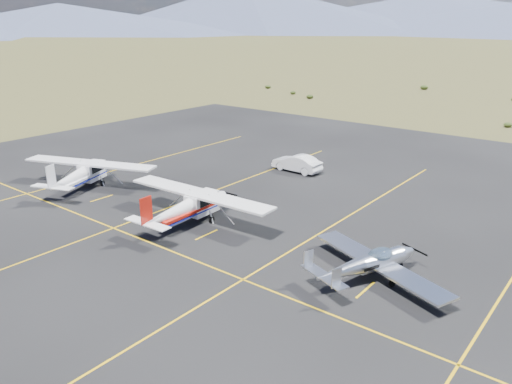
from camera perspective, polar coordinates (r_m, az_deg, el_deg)
ground at (r=29.85m, az=8.95°, el=-6.65°), size 1600.00×1600.00×0.00m
apron at (r=33.47m, az=-1.50°, el=-3.51°), size 72.00×72.00×0.02m
aircraft_low_wing at (r=26.69m, az=12.91°, el=-7.93°), size 6.58×8.84×1.95m
aircraft_cessna at (r=33.00m, az=-7.78°, el=-1.60°), size 6.89×11.52×2.92m
aircraft_plain at (r=42.12m, az=-19.30°, el=2.03°), size 8.11×11.20×2.90m
sedan at (r=44.74m, az=4.69°, el=3.31°), size 1.70×4.61×1.51m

